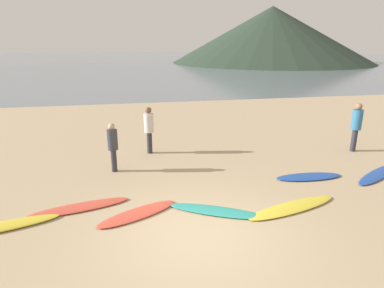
{
  "coord_description": "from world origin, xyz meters",
  "views": [
    {
      "loc": [
        -1.29,
        -5.95,
        3.97
      ],
      "look_at": [
        0.79,
        4.55,
        0.6
      ],
      "focal_mm": 30.9,
      "sensor_mm": 36.0,
      "label": 1
    }
  ],
  "objects_px": {
    "person_0": "(149,126)",
    "surfboard_3": "(138,213)",
    "surfboard_5": "(292,207)",
    "surfboard_6": "(309,177)",
    "surfboard_7": "(378,174)",
    "person_1": "(356,123)",
    "surfboard_2": "(80,207)",
    "surfboard_4": "(217,211)",
    "person_2": "(113,143)"
  },
  "relations": [
    {
      "from": "surfboard_3",
      "to": "surfboard_4",
      "type": "xyz_separation_m",
      "value": [
        1.88,
        -0.25,
        -0.0
      ]
    },
    {
      "from": "surfboard_4",
      "to": "person_2",
      "type": "distance_m",
      "value": 4.13
    },
    {
      "from": "surfboard_6",
      "to": "surfboard_3",
      "type": "bearing_deg",
      "value": -164.38
    },
    {
      "from": "surfboard_7",
      "to": "surfboard_5",
      "type": "bearing_deg",
      "value": 172.54
    },
    {
      "from": "surfboard_2",
      "to": "person_2",
      "type": "distance_m",
      "value": 2.62
    },
    {
      "from": "surfboard_4",
      "to": "person_2",
      "type": "bearing_deg",
      "value": 154.94
    },
    {
      "from": "surfboard_6",
      "to": "surfboard_7",
      "type": "height_order",
      "value": "surfboard_6"
    },
    {
      "from": "person_0",
      "to": "surfboard_3",
      "type": "bearing_deg",
      "value": -42.42
    },
    {
      "from": "surfboard_5",
      "to": "surfboard_7",
      "type": "xyz_separation_m",
      "value": [
        3.62,
        1.44,
        -0.0
      ]
    },
    {
      "from": "surfboard_4",
      "to": "surfboard_7",
      "type": "distance_m",
      "value": 5.63
    },
    {
      "from": "person_0",
      "to": "person_1",
      "type": "height_order",
      "value": "person_1"
    },
    {
      "from": "surfboard_3",
      "to": "surfboard_6",
      "type": "xyz_separation_m",
      "value": [
        5.16,
        1.24,
        0.0
      ]
    },
    {
      "from": "surfboard_5",
      "to": "person_0",
      "type": "bearing_deg",
      "value": 107.04
    },
    {
      "from": "surfboard_2",
      "to": "surfboard_7",
      "type": "height_order",
      "value": "surfboard_2"
    },
    {
      "from": "surfboard_5",
      "to": "surfboard_6",
      "type": "height_order",
      "value": "same"
    },
    {
      "from": "surfboard_5",
      "to": "person_1",
      "type": "height_order",
      "value": "person_1"
    },
    {
      "from": "person_2",
      "to": "surfboard_4",
      "type": "bearing_deg",
      "value": 86.11
    },
    {
      "from": "surfboard_4",
      "to": "person_2",
      "type": "xyz_separation_m",
      "value": [
        -2.49,
        3.17,
        0.89
      ]
    },
    {
      "from": "person_0",
      "to": "person_2",
      "type": "xyz_separation_m",
      "value": [
        -1.23,
        -1.58,
        -0.09
      ]
    },
    {
      "from": "surfboard_4",
      "to": "surfboard_6",
      "type": "bearing_deg",
      "value": 51.14
    },
    {
      "from": "surfboard_2",
      "to": "surfboard_4",
      "type": "xyz_separation_m",
      "value": [
        3.28,
        -0.84,
        -0.0
      ]
    },
    {
      "from": "surfboard_3",
      "to": "surfboard_7",
      "type": "bearing_deg",
      "value": -18.79
    },
    {
      "from": "surfboard_3",
      "to": "surfboard_6",
      "type": "height_order",
      "value": "surfboard_6"
    },
    {
      "from": "surfboard_2",
      "to": "person_1",
      "type": "relative_size",
      "value": 1.33
    },
    {
      "from": "surfboard_2",
      "to": "surfboard_4",
      "type": "bearing_deg",
      "value": -26.91
    },
    {
      "from": "surfboard_2",
      "to": "surfboard_5",
      "type": "xyz_separation_m",
      "value": [
        5.16,
        -1.02,
        0.0
      ]
    },
    {
      "from": "surfboard_5",
      "to": "surfboard_6",
      "type": "distance_m",
      "value": 2.18
    },
    {
      "from": "surfboard_5",
      "to": "person_1",
      "type": "distance_m",
      "value": 5.79
    },
    {
      "from": "surfboard_5",
      "to": "person_2",
      "type": "bearing_deg",
      "value": 127.08
    },
    {
      "from": "surfboard_6",
      "to": "person_0",
      "type": "height_order",
      "value": "person_0"
    },
    {
      "from": "surfboard_3",
      "to": "person_2",
      "type": "bearing_deg",
      "value": 75.25
    },
    {
      "from": "surfboard_4",
      "to": "surfboard_6",
      "type": "height_order",
      "value": "surfboard_6"
    },
    {
      "from": "surfboard_6",
      "to": "surfboard_4",
      "type": "bearing_deg",
      "value": -153.5
    },
    {
      "from": "surfboard_2",
      "to": "person_0",
      "type": "relative_size",
      "value": 1.41
    },
    {
      "from": "surfboard_3",
      "to": "person_2",
      "type": "distance_m",
      "value": 3.11
    },
    {
      "from": "surfboard_5",
      "to": "person_2",
      "type": "relative_size",
      "value": 1.68
    },
    {
      "from": "person_0",
      "to": "surfboard_5",
      "type": "bearing_deg",
      "value": -2.09
    },
    {
      "from": "person_0",
      "to": "person_2",
      "type": "height_order",
      "value": "person_0"
    },
    {
      "from": "surfboard_2",
      "to": "surfboard_5",
      "type": "height_order",
      "value": "same"
    },
    {
      "from": "surfboard_3",
      "to": "surfboard_6",
      "type": "distance_m",
      "value": 5.31
    },
    {
      "from": "person_1",
      "to": "surfboard_7",
      "type": "bearing_deg",
      "value": -175.16
    },
    {
      "from": "surfboard_3",
      "to": "person_0",
      "type": "xyz_separation_m",
      "value": [
        0.62,
        4.5,
        0.98
      ]
    },
    {
      "from": "surfboard_4",
      "to": "person_0",
      "type": "relative_size",
      "value": 1.39
    },
    {
      "from": "surfboard_2",
      "to": "surfboard_4",
      "type": "height_order",
      "value": "surfboard_2"
    },
    {
      "from": "surfboard_2",
      "to": "surfboard_6",
      "type": "distance_m",
      "value": 6.59
    },
    {
      "from": "surfboard_7",
      "to": "person_1",
      "type": "distance_m",
      "value": 2.57
    },
    {
      "from": "surfboard_5",
      "to": "surfboard_3",
      "type": "bearing_deg",
      "value": 158.01
    },
    {
      "from": "surfboard_7",
      "to": "person_2",
      "type": "relative_size",
      "value": 1.6
    },
    {
      "from": "surfboard_3",
      "to": "surfboard_4",
      "type": "distance_m",
      "value": 1.9
    },
    {
      "from": "surfboard_4",
      "to": "surfboard_6",
      "type": "relative_size",
      "value": 1.17
    }
  ]
}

